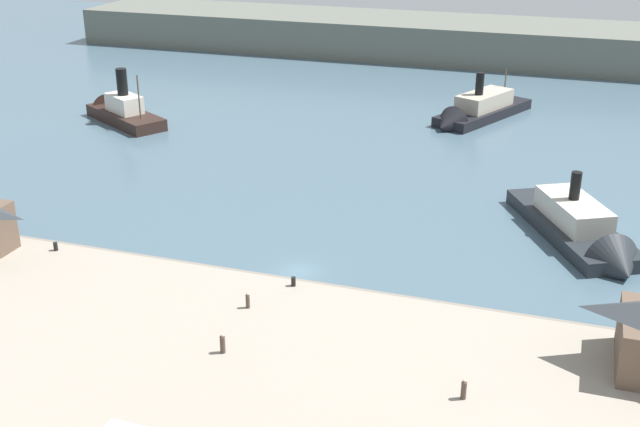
{
  "coord_description": "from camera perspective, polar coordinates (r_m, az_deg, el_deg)",
  "views": [
    {
      "loc": [
        25.1,
        -68.09,
        36.92
      ],
      "look_at": [
        -1.21,
        10.69,
        2.0
      ],
      "focal_mm": 44.88,
      "sensor_mm": 36.0,
      "label": 1
    }
  ],
  "objects": [
    {
      "name": "mooring_post_east",
      "position": [
        87.38,
        -18.34,
        -2.24
      ],
      "size": [
        0.44,
        0.44,
        0.9
      ],
      "primitive_type": "cylinder",
      "color": "black",
      "rests_on": "quay_promenade"
    },
    {
      "name": "ferry_approaching_east",
      "position": [
        91.2,
        18.34,
        -1.38
      ],
      "size": [
        16.56,
        23.18,
        9.54
      ],
      "color": "#23282D",
      "rests_on": "ground"
    },
    {
      "name": "quay_promenade",
      "position": [
        63.82,
        -8.49,
        -12.17
      ],
      "size": [
        110.0,
        36.0,
        1.2
      ],
      "primitive_type": "cube",
      "color": "#9E9384",
      "rests_on": "ground"
    },
    {
      "name": "ferry_outer_harbor",
      "position": [
        134.64,
        10.99,
        7.13
      ],
      "size": [
        14.8,
        23.14,
        9.84
      ],
      "color": "black",
      "rests_on": "ground"
    },
    {
      "name": "far_headland",
      "position": [
        182.84,
        10.5,
        12.06
      ],
      "size": [
        180.0,
        24.0,
        8.0
      ],
      "primitive_type": "cube",
      "color": "#60665B",
      "rests_on": "ground"
    },
    {
      "name": "ground_plane",
      "position": [
        81.42,
        -1.58,
        -4.17
      ],
      "size": [
        320.0,
        320.0,
        0.0
      ],
      "primitive_type": "plane",
      "color": "#476070"
    },
    {
      "name": "mooring_post_west",
      "position": [
        75.97,
        -1.91,
        -4.87
      ],
      "size": [
        0.44,
        0.44,
        0.9
      ],
      "primitive_type": "cylinder",
      "color": "black",
      "rests_on": "quay_promenade"
    },
    {
      "name": "ferry_near_quay",
      "position": [
        136.4,
        -14.11,
        7.12
      ],
      "size": [
        18.59,
        13.92,
        10.49
      ],
      "color": "black",
      "rests_on": "ground"
    },
    {
      "name": "pedestrian_by_tram",
      "position": [
        61.46,
        10.21,
        -12.27
      ],
      "size": [
        0.42,
        0.42,
        1.69
      ],
      "color": "#4C3D33",
      "rests_on": "quay_promenade"
    },
    {
      "name": "seawall_edge",
      "position": [
        78.2,
        -2.49,
        -4.98
      ],
      "size": [
        110.0,
        0.8,
        1.0
      ],
      "primitive_type": "cube",
      "color": "gray",
      "rests_on": "ground"
    },
    {
      "name": "pedestrian_near_east_shed",
      "position": [
        72.42,
        -5.18,
        -6.23
      ],
      "size": [
        0.37,
        0.37,
        1.51
      ],
      "color": "#4C3D33",
      "rests_on": "quay_promenade"
    },
    {
      "name": "pedestrian_near_cart",
      "position": [
        66.19,
        -6.96,
        -9.23
      ],
      "size": [
        0.44,
        0.44,
        1.76
      ],
      "color": "#4C3D33",
      "rests_on": "quay_promenade"
    }
  ]
}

